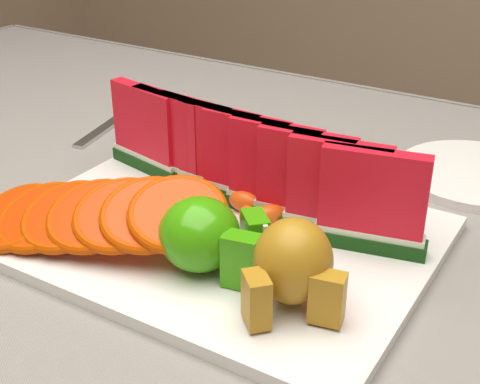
% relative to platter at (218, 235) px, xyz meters
% --- Properties ---
extents(table, '(1.40, 0.90, 0.75)m').
position_rel_platter_xyz_m(table, '(-0.10, 0.00, -0.11)').
color(table, '#542F1B').
rests_on(table, ground).
extents(tablecloth, '(1.53, 1.03, 0.20)m').
position_rel_platter_xyz_m(tablecloth, '(-0.10, 0.00, -0.05)').
color(tablecloth, gray).
rests_on(tablecloth, table).
extents(platter, '(0.40, 0.30, 0.01)m').
position_rel_platter_xyz_m(platter, '(0.00, 0.00, 0.00)').
color(platter, silver).
rests_on(platter, tablecloth).
extents(apple_cluster, '(0.11, 0.09, 0.07)m').
position_rel_platter_xyz_m(apple_cluster, '(0.03, -0.06, 0.04)').
color(apple_cluster, '#368E1B').
rests_on(apple_cluster, platter).
extents(pear_cluster, '(0.09, 0.10, 0.07)m').
position_rel_platter_xyz_m(pear_cluster, '(0.12, -0.07, 0.04)').
color(pear_cluster, '#9F8612').
rests_on(pear_cluster, platter).
extents(side_plate, '(0.18, 0.18, 0.01)m').
position_rel_platter_xyz_m(side_plate, '(0.18, 0.27, -0.00)').
color(side_plate, silver).
rests_on(side_plate, tablecloth).
extents(fork, '(0.05, 0.19, 0.00)m').
position_rel_platter_xyz_m(fork, '(-0.29, 0.19, -0.00)').
color(fork, silver).
rests_on(fork, tablecloth).
extents(watermelon_row, '(0.39, 0.07, 0.10)m').
position_rel_platter_xyz_m(watermelon_row, '(-0.00, 0.06, 0.05)').
color(watermelon_row, '#0D380D').
rests_on(watermelon_row, platter).
extents(orange_fan_front, '(0.27, 0.16, 0.07)m').
position_rel_platter_xyz_m(orange_fan_front, '(-0.08, -0.08, 0.04)').
color(orange_fan_front, red).
rests_on(orange_fan_front, platter).
extents(orange_fan_back, '(0.28, 0.10, 0.04)m').
position_rel_platter_xyz_m(orange_fan_back, '(-0.01, 0.12, 0.03)').
color(orange_fan_back, red).
rests_on(orange_fan_back, platter).
extents(tangerine_segments, '(0.17, 0.07, 0.02)m').
position_rel_platter_xyz_m(tangerine_segments, '(-0.02, 0.02, 0.02)').
color(tangerine_segments, orange).
rests_on(tangerine_segments, platter).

